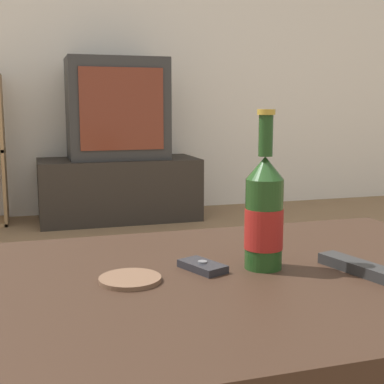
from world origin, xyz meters
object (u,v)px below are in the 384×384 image
(television, at_px, (117,109))
(tv_stand, at_px, (119,189))
(cell_phone, at_px, (202,266))
(remote_control, at_px, (363,269))
(beer_bottle, at_px, (264,214))

(television, bearing_deg, tv_stand, 90.00)
(cell_phone, height_order, remote_control, remote_control)
(beer_bottle, height_order, cell_phone, beer_bottle)
(television, distance_m, beer_bottle, 2.70)
(tv_stand, height_order, beer_bottle, beer_bottle)
(television, xyz_separation_m, cell_phone, (-0.27, -2.66, -0.28))
(beer_bottle, bearing_deg, television, 86.54)
(tv_stand, xyz_separation_m, beer_bottle, (-0.16, -2.69, 0.36))
(television, bearing_deg, remote_control, -90.13)
(tv_stand, relative_size, beer_bottle, 3.60)
(tv_stand, distance_m, cell_phone, 2.70)
(television, height_order, beer_bottle, television)
(beer_bottle, height_order, remote_control, beer_bottle)
(beer_bottle, bearing_deg, remote_control, -28.90)
(tv_stand, relative_size, remote_control, 5.61)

